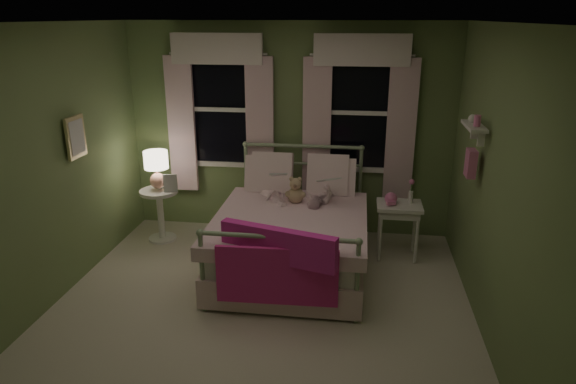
# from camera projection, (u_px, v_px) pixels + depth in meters

# --- Properties ---
(room_shell) EXTENTS (4.20, 4.20, 4.20)m
(room_shell) POSITION_uv_depth(u_px,v_px,m) (256.00, 183.00, 4.37)
(room_shell) COLOR beige
(room_shell) RESTS_ON ground
(bed) EXTENTS (1.58, 2.04, 1.18)m
(bed) POSITION_uv_depth(u_px,v_px,m) (292.00, 235.00, 5.59)
(bed) COLOR white
(bed) RESTS_ON ground
(pink_throw) EXTENTS (1.10, 0.40, 0.71)m
(pink_throw) POSITION_uv_depth(u_px,v_px,m) (277.00, 258.00, 4.56)
(pink_throw) COLOR #D72A9B
(pink_throw) RESTS_ON bed
(child_left) EXTENTS (0.33, 0.28, 0.76)m
(child_left) POSITION_uv_depth(u_px,v_px,m) (273.00, 173.00, 5.84)
(child_left) COLOR #F7D1DD
(child_left) RESTS_ON bed
(child_right) EXTENTS (0.42, 0.36, 0.73)m
(child_right) POSITION_uv_depth(u_px,v_px,m) (322.00, 176.00, 5.77)
(child_right) COLOR #F7D1DD
(child_right) RESTS_ON bed
(book_left) EXTENTS (0.22, 0.15, 0.26)m
(book_left) POSITION_uv_depth(u_px,v_px,m) (269.00, 179.00, 5.60)
(book_left) COLOR beige
(book_left) RESTS_ON child_left
(book_right) EXTENTS (0.23, 0.18, 0.26)m
(book_right) POSITION_uv_depth(u_px,v_px,m) (320.00, 185.00, 5.54)
(book_right) COLOR beige
(book_right) RESTS_ON child_right
(teddy_bear) EXTENTS (0.23, 0.19, 0.31)m
(teddy_bear) POSITION_uv_depth(u_px,v_px,m) (296.00, 192.00, 5.70)
(teddy_bear) COLOR tan
(teddy_bear) RESTS_ON bed
(nightstand_left) EXTENTS (0.46, 0.46, 0.65)m
(nightstand_left) POSITION_uv_depth(u_px,v_px,m) (160.00, 208.00, 6.28)
(nightstand_left) COLOR white
(nightstand_left) RESTS_ON ground
(table_lamp) EXTENTS (0.29, 0.29, 0.46)m
(table_lamp) POSITION_uv_depth(u_px,v_px,m) (156.00, 166.00, 6.11)
(table_lamp) COLOR #F6A891
(table_lamp) RESTS_ON nightstand_left
(book_nightstand) EXTENTS (0.22, 0.26, 0.02)m
(book_nightstand) POSITION_uv_depth(u_px,v_px,m) (164.00, 192.00, 6.11)
(book_nightstand) COLOR beige
(book_nightstand) RESTS_ON nightstand_left
(nightstand_right) EXTENTS (0.50, 0.40, 0.64)m
(nightstand_right) POSITION_uv_depth(u_px,v_px,m) (399.00, 212.00, 5.78)
(nightstand_right) COLOR white
(nightstand_right) RESTS_ON ground
(pink_toy) EXTENTS (0.14, 0.20, 0.14)m
(pink_toy) POSITION_uv_depth(u_px,v_px,m) (391.00, 199.00, 5.74)
(pink_toy) COLOR pink
(pink_toy) RESTS_ON nightstand_right
(bud_vase) EXTENTS (0.06, 0.06, 0.28)m
(bud_vase) POSITION_uv_depth(u_px,v_px,m) (411.00, 191.00, 5.73)
(bud_vase) COLOR white
(bud_vase) RESTS_ON nightstand_right
(window_left) EXTENTS (1.34, 0.13, 1.96)m
(window_left) POSITION_uv_depth(u_px,v_px,m) (220.00, 104.00, 6.28)
(window_left) COLOR black
(window_left) RESTS_ON room_shell
(window_right) EXTENTS (1.34, 0.13, 1.96)m
(window_right) POSITION_uv_depth(u_px,v_px,m) (359.00, 107.00, 6.06)
(window_right) COLOR black
(window_right) RESTS_ON room_shell
(wall_shelf) EXTENTS (0.15, 0.50, 0.60)m
(wall_shelf) POSITION_uv_depth(u_px,v_px,m) (473.00, 145.00, 4.71)
(wall_shelf) COLOR white
(wall_shelf) RESTS_ON room_shell
(framed_picture) EXTENTS (0.03, 0.32, 0.42)m
(framed_picture) POSITION_uv_depth(u_px,v_px,m) (76.00, 137.00, 5.12)
(framed_picture) COLOR beige
(framed_picture) RESTS_ON room_shell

